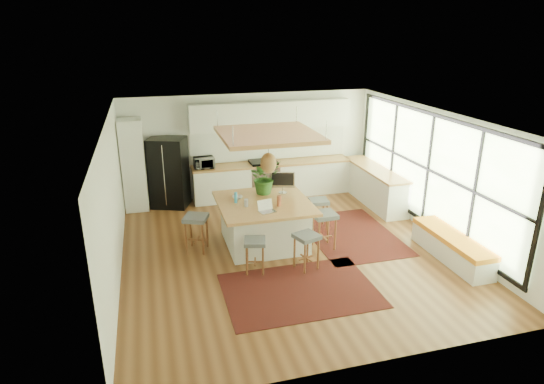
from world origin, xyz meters
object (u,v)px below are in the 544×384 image
object	(u,v)px
fridge	(169,171)
microwave	(204,161)
island_plant	(264,181)
island	(264,223)
stool_near_right	(306,251)
monitor	(283,181)
stool_right_back	(318,213)
laptop	(267,206)
stool_left_side	(197,234)
stool_right_front	(324,232)
stool_near_left	(255,254)

from	to	relation	value
fridge	microwave	size ratio (longest dim) A/B	3.49
fridge	island_plant	bearing A→B (deg)	-28.93
island	stool_near_right	size ratio (longest dim) A/B	2.66
monitor	microwave	xyz separation A→B (m)	(-1.38, 2.32, -0.09)
stool_right_back	laptop	distance (m)	1.88
stool_near_right	laptop	distance (m)	1.13
island_plant	monitor	bearing A→B (deg)	-13.38
stool_left_side	island_plant	xyz separation A→B (m)	(1.52, 0.46, 0.85)
fridge	stool_left_side	xyz separation A→B (m)	(0.35, -2.68, -0.57)
stool_right_front	island_plant	distance (m)	1.65
island	stool_right_back	bearing A→B (deg)	18.02
stool_near_right	monitor	bearing A→B (deg)	89.05
fridge	stool_near_left	world-z (taller)	fridge
laptop	island_plant	distance (m)	1.08
island	island_plant	bearing A→B (deg)	74.72
stool_right_front	stool_right_back	distance (m)	1.00
fridge	island	size ratio (longest dim) A/B	0.95
monitor	stool_right_back	bearing A→B (deg)	18.44
island	stool_near_left	world-z (taller)	island
laptop	stool_left_side	bearing A→B (deg)	141.71
stool_left_side	island_plant	size ratio (longest dim) A/B	1.05
stool_near_right	stool_right_front	distance (m)	0.94
stool_left_side	laptop	distance (m)	1.60
stool_left_side	microwave	distance (m)	2.83
stool_near_left	microwave	xyz separation A→B (m)	(-0.40, 3.83, 0.74)
stool_left_side	stool_near_right	bearing A→B (deg)	-34.24
island	monitor	xyz separation A→B (m)	(0.52, 0.42, 0.72)
stool_right_front	microwave	bearing A→B (deg)	121.27
stool_right_back	laptop	world-z (taller)	laptop
island	island_plant	size ratio (longest dim) A/B	2.58
stool_right_front	monitor	distance (m)	1.39
stool_left_side	island_plant	world-z (taller)	island_plant
stool_right_back	monitor	distance (m)	1.19
island	stool_near_left	distance (m)	1.20
stool_near_right	microwave	bearing A→B (deg)	108.84
island	island_plant	distance (m)	0.91
island	island_plant	world-z (taller)	island_plant
stool_right_front	stool_near_left	bearing A→B (deg)	-159.65
stool_right_front	stool_left_side	world-z (taller)	stool_right_front
monitor	stool_near_left	bearing A→B (deg)	-106.33
stool_near_right	stool_left_side	xyz separation A→B (m)	(-1.88, 1.28, 0.00)
island	stool_near_left	size ratio (longest dim) A/B	2.84
fridge	island_plant	xyz separation A→B (m)	(1.88, -2.22, 0.28)
stool_right_front	stool_near_right	bearing A→B (deg)	-131.23
microwave	stool_left_side	bearing A→B (deg)	-104.87
monitor	island_plant	xyz separation A→B (m)	(-0.38, 0.09, 0.02)
stool_right_back	microwave	size ratio (longest dim) A/B	1.36
stool_near_left	island_plant	world-z (taller)	island_plant
stool_right_front	microwave	world-z (taller)	microwave
fridge	island_plant	world-z (taller)	fridge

